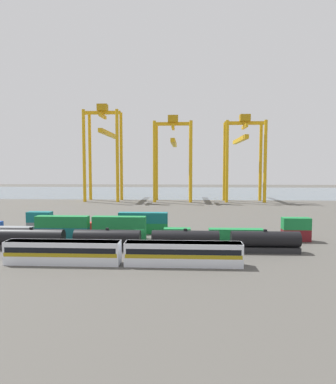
% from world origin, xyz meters
% --- Properties ---
extents(ground_plane, '(420.00, 420.00, 0.00)m').
position_xyz_m(ground_plane, '(0.00, 40.00, 0.00)').
color(ground_plane, '#4C4944').
extents(harbour_water, '(400.00, 110.00, 0.01)m').
position_xyz_m(harbour_water, '(0.00, 149.16, 0.00)').
color(harbour_water, slate).
rests_on(harbour_water, ground_plane).
extents(passenger_train, '(39.77, 3.14, 3.90)m').
position_xyz_m(passenger_train, '(-0.47, -19.73, 2.14)').
color(passenger_train, silver).
rests_on(passenger_train, ground_plane).
extents(freight_tank_row, '(58.94, 2.97, 4.43)m').
position_xyz_m(freight_tank_row, '(2.39, -10.16, 2.11)').
color(freight_tank_row, '#232326').
rests_on(freight_tank_row, ground_plane).
extents(shipping_container_0, '(12.10, 2.44, 2.60)m').
position_xyz_m(shipping_container_0, '(-31.33, 0.30, 1.30)').
color(shipping_container_0, slate).
rests_on(shipping_container_0, ground_plane).
extents(shipping_container_1, '(12.10, 2.44, 2.60)m').
position_xyz_m(shipping_container_1, '(-18.15, 0.30, 1.30)').
color(shipping_container_1, '#146066').
rests_on(shipping_container_1, ground_plane).
extents(shipping_container_2, '(12.10, 2.44, 2.60)m').
position_xyz_m(shipping_container_2, '(-18.15, 0.30, 3.90)').
color(shipping_container_2, '#197538').
rests_on(shipping_container_2, shipping_container_1).
extents(shipping_container_3, '(12.10, 2.44, 2.60)m').
position_xyz_m(shipping_container_3, '(-4.96, 0.30, 1.30)').
color(shipping_container_3, '#197538').
rests_on(shipping_container_3, ground_plane).
extents(shipping_container_4, '(12.10, 2.44, 2.60)m').
position_xyz_m(shipping_container_4, '(-4.96, 0.30, 3.90)').
color(shipping_container_4, '#197538').
rests_on(shipping_container_4, shipping_container_3).
extents(shipping_container_5, '(6.04, 2.44, 2.60)m').
position_xyz_m(shipping_container_5, '(8.23, 0.30, 1.30)').
color(shipping_container_5, '#197538').
rests_on(shipping_container_5, ground_plane).
extents(shipping_container_6, '(12.10, 2.44, 2.60)m').
position_xyz_m(shipping_container_6, '(21.41, 0.30, 1.30)').
color(shipping_container_6, '#197538').
rests_on(shipping_container_6, ground_plane).
extents(shipping_container_7, '(6.04, 2.44, 2.60)m').
position_xyz_m(shipping_container_7, '(34.60, 0.30, 1.30)').
color(shipping_container_7, maroon).
rests_on(shipping_container_7, ground_plane).
extents(shipping_container_8, '(6.04, 2.44, 2.60)m').
position_xyz_m(shipping_container_8, '(34.60, 0.30, 3.90)').
color(shipping_container_8, '#197538').
rests_on(shipping_container_8, shipping_container_7).
extents(shipping_container_10, '(6.04, 2.44, 2.60)m').
position_xyz_m(shipping_container_10, '(-26.54, 7.25, 1.30)').
color(shipping_container_10, slate).
rests_on(shipping_container_10, ground_plane).
extents(shipping_container_11, '(6.04, 2.44, 2.60)m').
position_xyz_m(shipping_container_11, '(-26.54, 7.25, 3.90)').
color(shipping_container_11, '#146066').
rests_on(shipping_container_11, shipping_container_10).
extents(shipping_container_12, '(6.04, 2.44, 2.60)m').
position_xyz_m(shipping_container_12, '(-13.46, 7.25, 1.30)').
color(shipping_container_12, '#AD211C').
rests_on(shipping_container_12, ground_plane).
extents(shipping_container_13, '(12.10, 2.44, 2.60)m').
position_xyz_m(shipping_container_13, '(-0.37, 7.25, 1.30)').
color(shipping_container_13, '#197538').
rests_on(shipping_container_13, ground_plane).
extents(shipping_container_14, '(12.10, 2.44, 2.60)m').
position_xyz_m(shipping_container_14, '(-0.37, 7.25, 3.90)').
color(shipping_container_14, '#146066').
rests_on(shipping_container_14, shipping_container_13).
extents(gantry_crane_west, '(17.51, 37.72, 46.79)m').
position_xyz_m(gantry_crane_west, '(-29.94, 90.76, 28.45)').
color(gantry_crane_west, gold).
rests_on(gantry_crane_west, ground_plane).
extents(gantry_crane_central, '(18.56, 38.29, 41.23)m').
position_xyz_m(gantry_crane_central, '(4.15, 90.98, 25.26)').
color(gantry_crane_central, gold).
rests_on(gantry_crane_central, ground_plane).
extents(gantry_crane_east, '(19.19, 38.31, 41.38)m').
position_xyz_m(gantry_crane_east, '(38.24, 91.09, 25.68)').
color(gantry_crane_east, gold).
rests_on(gantry_crane_east, ground_plane).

